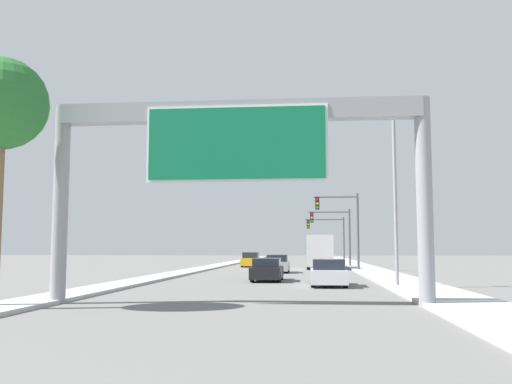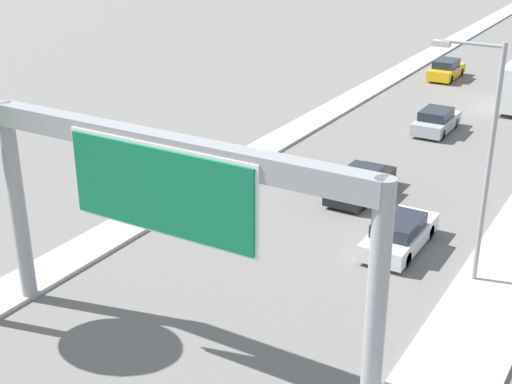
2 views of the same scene
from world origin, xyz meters
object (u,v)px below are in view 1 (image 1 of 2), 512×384
at_px(sign_gantry, 237,149).
at_px(traffic_light_near_intersection, 344,219).
at_px(car_near_center, 328,273).
at_px(traffic_light_mid_block, 336,228).
at_px(traffic_light_far_intersection, 331,232).
at_px(truck_box_primary, 319,252).
at_px(street_lamp_right, 389,184).
at_px(palm_tree_foreground, 1,106).
at_px(car_mid_right, 267,270).
at_px(car_mid_left, 251,260).
at_px(car_far_left, 278,264).

xyz_separation_m(sign_gantry, traffic_light_near_intersection, (5.60, 30.09, -1.01)).
relative_size(car_near_center, traffic_light_mid_block, 0.76).
distance_m(sign_gantry, traffic_light_far_intersection, 50.38).
xyz_separation_m(truck_box_primary, traffic_light_far_intersection, (1.67, 15.27, 2.31)).
distance_m(traffic_light_mid_block, street_lamp_right, 30.86).
distance_m(traffic_light_near_intersection, traffic_light_mid_block, 10.01).
xyz_separation_m(car_near_center, traffic_light_near_intersection, (2.10, 19.66, 3.78)).
xyz_separation_m(car_near_center, palm_tree_foreground, (-11.19, -12.41, 6.01)).
distance_m(car_mid_right, car_mid_left, 25.34).
bearing_deg(traffic_light_near_intersection, palm_tree_foreground, -112.52).
relative_size(traffic_light_mid_block, traffic_light_far_intersection, 1.05).
distance_m(car_mid_right, traffic_light_near_intersection, 16.81).
bearing_deg(car_far_left, traffic_light_mid_block, 68.83).
bearing_deg(car_mid_left, car_mid_right, -82.06).
bearing_deg(truck_box_primary, sign_gantry, -95.74).
xyz_separation_m(car_far_left, palm_tree_foreground, (-7.69, -28.22, 6.00)).
relative_size(sign_gantry, traffic_light_mid_block, 2.24).
bearing_deg(street_lamp_right, sign_gantry, -125.27).
bearing_deg(street_lamp_right, car_mid_right, 140.42).
bearing_deg(traffic_light_far_intersection, traffic_light_near_intersection, -88.75).
relative_size(car_mid_right, street_lamp_right, 0.54).
distance_m(truck_box_primary, street_lamp_right, 25.98).
bearing_deg(traffic_light_near_intersection, traffic_light_far_intersection, 91.25).
height_order(car_mid_right, palm_tree_foreground, palm_tree_foreground).
distance_m(car_near_center, traffic_light_far_intersection, 39.83).
height_order(car_far_left, traffic_light_near_intersection, traffic_light_near_intersection).
bearing_deg(truck_box_primary, street_lamp_right, -83.17).
distance_m(car_near_center, car_mid_left, 30.19).
bearing_deg(truck_box_primary, car_mid_right, -99.87).
xyz_separation_m(car_mid_left, traffic_light_mid_block, (8.86, 0.29, 3.35)).
distance_m(sign_gantry, truck_box_primary, 35.21).
relative_size(truck_box_primary, palm_tree_foreground, 0.98).
xyz_separation_m(sign_gantry, traffic_light_far_intersection, (5.17, 50.09, -1.55)).
distance_m(truck_box_primary, palm_tree_foreground, 38.79).
bearing_deg(car_mid_right, palm_tree_foreground, -114.76).
xyz_separation_m(sign_gantry, traffic_light_mid_block, (5.36, 40.09, -1.40)).
bearing_deg(car_mid_right, traffic_light_near_intersection, 69.99).
distance_m(traffic_light_mid_block, traffic_light_far_intersection, 10.00).
height_order(car_near_center, car_mid_left, car_mid_left).
relative_size(car_near_center, street_lamp_right, 0.51).
bearing_deg(street_lamp_right, traffic_light_far_intersection, 91.95).
xyz_separation_m(car_mid_right, traffic_light_far_intersection, (5.17, 35.39, 3.26)).
bearing_deg(traffic_light_near_intersection, traffic_light_mid_block, 91.39).
bearing_deg(traffic_light_far_intersection, truck_box_primary, -96.24).
bearing_deg(traffic_light_mid_block, car_far_left, -111.17).
distance_m(sign_gantry, car_near_center, 12.01).
bearing_deg(street_lamp_right, palm_tree_foreground, -141.71).
bearing_deg(street_lamp_right, car_near_center, 159.32).
distance_m(traffic_light_near_intersection, street_lamp_right, 20.85).
bearing_deg(palm_tree_foreground, sign_gantry, 14.38).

